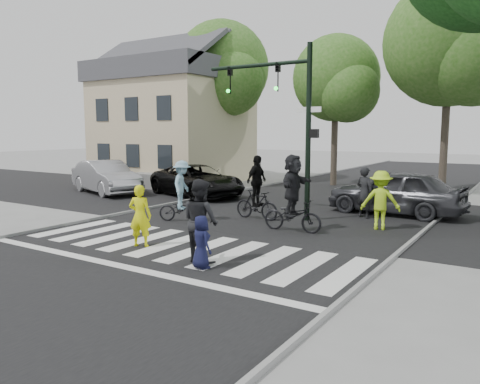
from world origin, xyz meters
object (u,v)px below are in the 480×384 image
object	(u,v)px
traffic_signal	(286,107)
car_suv	(197,181)
cyclist_right	(293,197)
car_silver	(106,177)
pedestrian_woman	(140,216)
cyclist_mid	(257,193)
pedestrian_child	(201,242)
cyclist_left	(182,195)
car_grey	(396,192)
pedestrian_adult	(201,221)

from	to	relation	value
traffic_signal	car_suv	distance (m)	7.42
cyclist_right	car_silver	xyz separation A→B (m)	(-11.79, 3.03, -0.25)
pedestrian_woman	cyclist_mid	xyz separation A→B (m)	(0.62, 5.05, 0.09)
pedestrian_child	cyclist_left	distance (m)	5.65
cyclist_left	car_grey	world-z (taller)	cyclist_left
cyclist_left	cyclist_right	xyz separation A→B (m)	(3.89, 0.59, 0.16)
pedestrian_adult	car_suv	xyz separation A→B (m)	(-7.02, 8.86, -0.25)
pedestrian_child	pedestrian_woman	bearing A→B (deg)	7.33
cyclist_right	car_silver	distance (m)	12.17
cyclist_right	car_suv	bearing A→B (deg)	147.68
car_silver	pedestrian_adult	bearing A→B (deg)	-104.04
pedestrian_adult	car_grey	distance (m)	9.26
pedestrian_child	car_grey	world-z (taller)	car_grey
cyclist_right	car_grey	size ratio (longest dim) A/B	0.49
pedestrian_woman	car_grey	distance (m)	9.77
cyclist_left	cyclist_mid	xyz separation A→B (m)	(1.93, 1.72, 0.02)
cyclist_left	car_silver	world-z (taller)	cyclist_left
pedestrian_child	car_silver	world-z (taller)	car_silver
pedestrian_child	pedestrian_adult	distance (m)	0.68
pedestrian_woman	cyclist_left	world-z (taller)	cyclist_left
cyclist_mid	car_suv	bearing A→B (deg)	146.85
pedestrian_woman	car_silver	size ratio (longest dim) A/B	0.34
cyclist_mid	cyclist_right	size ratio (longest dim) A/B	0.94
pedestrian_woman	car_silver	bearing A→B (deg)	-59.95
pedestrian_woman	cyclist_right	world-z (taller)	cyclist_right
cyclist_mid	cyclist_right	world-z (taller)	cyclist_right
cyclist_left	cyclist_mid	distance (m)	2.59
cyclist_right	car_suv	distance (m)	8.69
pedestrian_adult	car_grey	world-z (taller)	pedestrian_adult
traffic_signal	pedestrian_adult	bearing A→B (deg)	-81.59
car_silver	car_grey	world-z (taller)	car_grey
cyclist_right	car_grey	world-z (taller)	cyclist_right
pedestrian_woman	car_suv	size ratio (longest dim) A/B	0.31
cyclist_mid	cyclist_left	bearing A→B (deg)	-138.30
traffic_signal	pedestrian_adult	distance (m)	6.81
car_suv	car_grey	distance (m)	9.22
car_suv	pedestrian_adult	bearing A→B (deg)	-122.72
cyclist_mid	car_grey	world-z (taller)	cyclist_mid
pedestrian_woman	pedestrian_adult	size ratio (longest dim) A/B	0.85
car_suv	car_grey	bearing A→B (deg)	-70.28
traffic_signal	car_silver	size ratio (longest dim) A/B	1.21
car_grey	pedestrian_child	bearing A→B (deg)	-7.14
car_grey	pedestrian_woman	bearing A→B (deg)	-23.16
car_silver	traffic_signal	bearing A→B (deg)	-77.99
cyclist_mid	car_suv	xyz separation A→B (m)	(-5.38, 3.51, -0.18)
cyclist_left	car_grey	xyz separation A→B (m)	(5.77, 5.37, -0.07)
pedestrian_woman	cyclist_mid	world-z (taller)	cyclist_mid
pedestrian_child	car_suv	distance (m)	11.86
traffic_signal	car_grey	size ratio (longest dim) A/B	1.22
pedestrian_child	pedestrian_adult	world-z (taller)	pedestrian_adult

